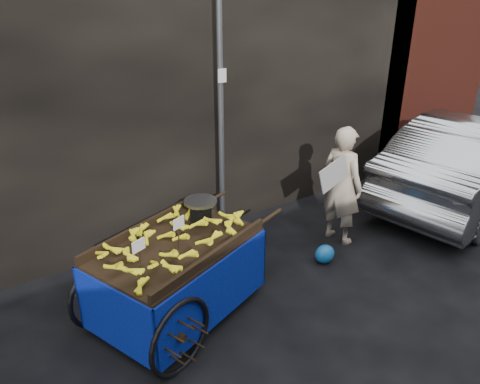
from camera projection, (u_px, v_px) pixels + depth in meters
ground at (255, 282)px, 6.03m from camera, size 80.00×80.00×0.00m
building_wall at (182, 54)px, 7.15m from camera, size 13.50×2.00×5.00m
street_pole at (221, 104)px, 6.32m from camera, size 0.12×0.10×4.00m
banana_cart at (172, 254)px, 5.08m from camera, size 2.70×1.90×1.35m
vendor at (342, 185)px, 6.66m from camera, size 0.88×0.70×1.75m
plastic_bag at (325, 254)px, 6.39m from camera, size 0.29×0.23×0.26m
parked_car at (474, 159)px, 7.97m from camera, size 4.80×2.48×1.51m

